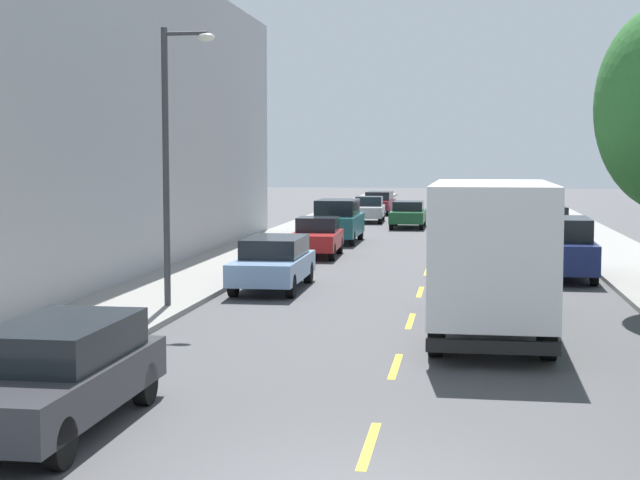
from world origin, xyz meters
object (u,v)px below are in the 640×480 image
at_px(parked_hatchback_silver, 369,209).
at_px(parked_suv_white, 541,230).
at_px(delivery_box_truck, 491,247).
at_px(parked_suv_navy, 561,247).
at_px(parked_wagon_burgundy, 379,202).
at_px(parked_sedan_black, 511,204).
at_px(street_lamp, 172,146).
at_px(parked_wagon_sky, 273,262).
at_px(moving_forest_sedan, 408,214).
at_px(parked_suv_teal, 337,221).
at_px(parked_wagon_charcoal, 55,373).
at_px(parked_hatchback_red, 317,237).

bearing_deg(parked_hatchback_silver, parked_suv_white, -64.68).
xyz_separation_m(delivery_box_truck, parked_suv_navy, (2.45, 10.18, -0.90)).
xyz_separation_m(parked_suv_navy, parked_wagon_burgundy, (-8.72, 33.96, -0.18)).
distance_m(parked_sedan_black, parked_suv_navy, 33.98).
bearing_deg(parked_suv_navy, street_lamp, -141.45).
relative_size(parked_suv_white, parked_sedan_black, 1.07).
distance_m(parked_wagon_sky, parked_wagon_burgundy, 37.75).
distance_m(parked_sedan_black, moving_forest_sedan, 13.85).
bearing_deg(delivery_box_truck, parked_suv_teal, 105.76).
bearing_deg(street_lamp, parked_suv_navy, 38.55).
xyz_separation_m(parked_wagon_charcoal, parked_suv_navy, (8.72, 18.64, 0.18)).
xyz_separation_m(delivery_box_truck, parked_sedan_black, (2.42, 44.16, -1.14)).
height_order(parked_wagon_burgundy, parked_hatchback_red, same).
xyz_separation_m(parked_wagon_burgundy, moving_forest_sedan, (2.67, -12.46, -0.05)).
xyz_separation_m(parked_wagon_sky, parked_hatchback_red, (-0.15, 9.38, -0.05)).
relative_size(parked_wagon_burgundy, parked_hatchback_red, 1.17).
bearing_deg(parked_wagon_charcoal, moving_forest_sedan, 86.20).
height_order(parked_wagon_charcoal, parked_suv_white, parked_suv_white).
relative_size(parked_wagon_charcoal, parked_wagon_burgundy, 0.99).
distance_m(parked_wagon_sky, parked_suv_white, 14.15).
relative_size(delivery_box_truck, parked_hatchback_silver, 1.99).
bearing_deg(parked_hatchback_silver, delivery_box_truck, -80.26).
distance_m(parked_wagon_charcoal, parked_hatchback_red, 24.24).
relative_size(delivery_box_truck, parked_hatchback_red, 2.00).
height_order(street_lamp, parked_hatchback_silver, street_lamp).
xyz_separation_m(parked_wagon_sky, parked_sedan_black, (8.48, 37.77, -0.05)).
bearing_deg(moving_forest_sedan, parked_suv_navy, -74.29).
height_order(parked_suv_navy, moving_forest_sedan, parked_suv_navy).
bearing_deg(moving_forest_sedan, delivery_box_truck, -83.52).
bearing_deg(parked_wagon_sky, parked_suv_white, 53.22).
bearing_deg(parked_sedan_black, street_lamp, -103.58).
relative_size(parked_wagon_charcoal, moving_forest_sedan, 1.05).
bearing_deg(moving_forest_sedan, parked_suv_white, -66.68).
bearing_deg(street_lamp, parked_sedan_black, 76.42).
height_order(parked_wagon_sky, parked_wagon_burgundy, same).
relative_size(street_lamp, parked_suv_navy, 1.41).
height_order(parked_wagon_charcoal, parked_sedan_black, parked_wagon_charcoal).
bearing_deg(parked_suv_teal, parked_hatchback_red, -89.92).
bearing_deg(parked_suv_teal, parked_suv_white, -26.50).
bearing_deg(parked_wagon_charcoal, parked_sedan_black, 80.62).
relative_size(parked_suv_white, parked_hatchback_red, 1.20).
relative_size(parked_hatchback_silver, parked_suv_teal, 0.84).
bearing_deg(parked_hatchback_red, parked_wagon_charcoal, -90.13).
xyz_separation_m(parked_hatchback_silver, parked_hatchback_red, (-0.05, -20.08, 0.00)).
xyz_separation_m(parked_sedan_black, parked_suv_navy, (0.03, -33.98, 0.24)).
distance_m(parked_hatchback_silver, parked_wagon_burgundy, 8.29).
bearing_deg(street_lamp, delivery_box_truck, -14.84).
xyz_separation_m(street_lamp, parked_suv_teal, (1.53, 19.98, -3.12)).
bearing_deg(parked_sedan_black, parked_hatchback_silver, -135.93).
relative_size(parked_wagon_charcoal, parked_suv_teal, 0.98).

